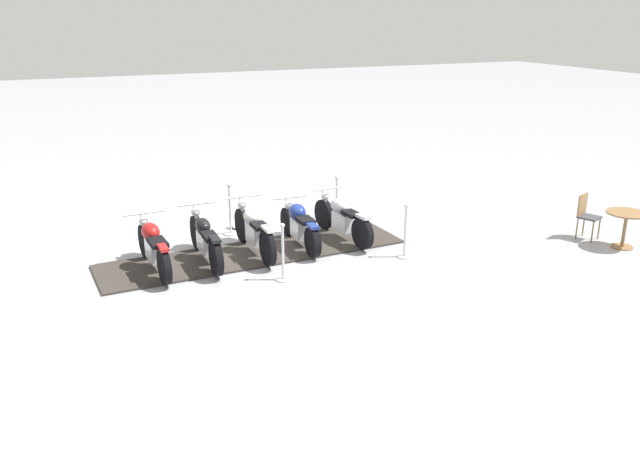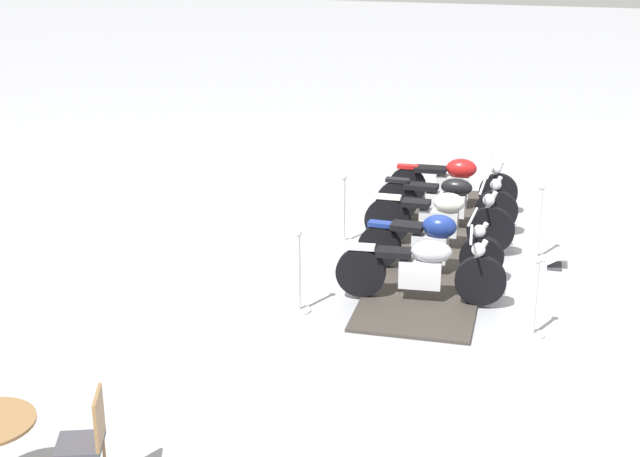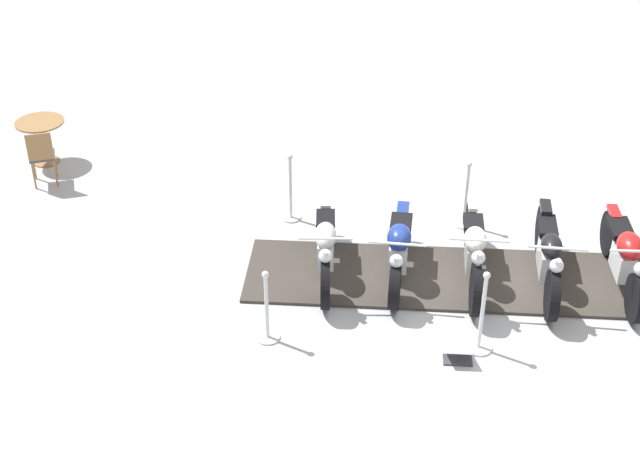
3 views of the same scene
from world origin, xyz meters
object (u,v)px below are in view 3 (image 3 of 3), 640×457
motorcycle_maroon (625,257)px  info_placard (458,356)px  stanchion_right_mid (481,326)px  stanchion_right_front (267,316)px  stanchion_left_front (291,197)px  motorcycle_navy (399,249)px  cafe_chair_near_table (41,154)px  motorcycle_chrome (325,246)px  stanchion_left_mid (465,203)px  motorcycle_black (548,255)px  cafe_table (41,132)px  motorcycle_cream (473,250)px

motorcycle_maroon → info_placard: size_ratio=6.04×
stanchion_right_mid → stanchion_right_front: bearing=92.6°
stanchion_left_front → info_placard: 4.00m
motorcycle_navy → motorcycle_maroon: 3.03m
cafe_chair_near_table → motorcycle_chrome: bearing=-134.6°
motorcycle_navy → stanchion_left_mid: 1.81m
motorcycle_black → stanchion_right_mid: (-1.48, 0.94, -0.13)m
stanchion_right_mid → stanchion_left_mid: stanchion_right_mid is taller
stanchion_left_mid → stanchion_right_mid: bearing=-177.4°
info_placard → stanchion_right_front: bearing=-6.4°
motorcycle_maroon → cafe_table: size_ratio=2.71×
motorcycle_maroon → cafe_table: (2.63, 9.19, 0.07)m
motorcycle_navy → stanchion_right_front: size_ratio=2.01×
motorcycle_cream → stanchion_right_mid: size_ratio=1.97×
stanchion_left_mid → motorcycle_maroon: bearing=-124.0°
motorcycle_cream → motorcycle_maroon: size_ratio=1.03×
stanchion_right_front → stanchion_right_mid: (0.12, -2.65, 0.01)m
stanchion_right_mid → stanchion_left_front: (2.81, 2.78, 0.03)m
stanchion_right_front → info_placard: size_ratio=2.81×
stanchion_left_front → cafe_table: stanchion_left_front is taller
motorcycle_maroon → motorcycle_black: bearing=-90.9°
stanchion_right_front → stanchion_right_mid: stanchion_right_mid is taller
cafe_table → motorcycle_navy: bearing=-114.2°
motorcycle_navy → stanchion_right_front: 2.18m
motorcycle_navy → motorcycle_maroon: (0.14, -3.02, 0.03)m
stanchion_right_mid → cafe_chair_near_table: 7.72m
cafe_table → cafe_chair_near_table: cafe_chair_near_table is taller
stanchion_left_mid → motorcycle_navy: bearing=148.6°
motorcycle_maroon → stanchion_right_front: size_ratio=2.15×
info_placard → cafe_table: 8.29m
stanchion_left_front → cafe_table: bearing=73.2°
motorcycle_navy → stanchion_right_front: (-1.51, 1.57, -0.14)m
info_placard → cafe_chair_near_table: 7.64m
info_placard → cafe_chair_near_table: (3.67, 6.68, 0.49)m
motorcycle_chrome → stanchion_left_front: stanchion_left_front is taller
motorcycle_black → stanchion_left_front: bearing=-108.8°
info_placard → motorcycle_black: bearing=-126.8°
motorcycle_maroon → cafe_chair_near_table: size_ratio=2.27×
stanchion_left_mid → cafe_chair_near_table: bearing=86.1°
motorcycle_cream → stanchion_right_front: motorcycle_cream is taller
motorcycle_navy → motorcycle_black: bearing=94.0°
motorcycle_black → stanchion_right_front: size_ratio=2.23×
motorcycle_chrome → cafe_chair_near_table: bearing=-119.2°
motorcycle_cream → motorcycle_chrome: bearing=-88.5°
motorcycle_black → stanchion_right_mid: bearing=-31.5°
motorcycle_maroon → stanchion_right_mid: size_ratio=1.92×
cafe_chair_near_table → motorcycle_navy: bearing=-130.6°
stanchion_right_front → stanchion_right_mid: size_ratio=0.89×
motorcycle_maroon → stanchion_right_mid: (-1.52, 1.95, -0.16)m
motorcycle_black → stanchion_left_front: (1.33, 3.72, -0.10)m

